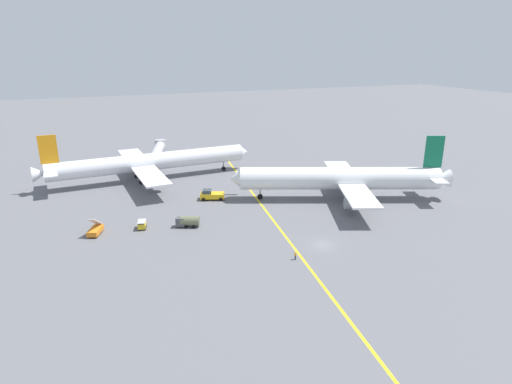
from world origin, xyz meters
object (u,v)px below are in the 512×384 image
airliner_being_pushed (341,179)px  pushback_tug (212,195)px  gse_baggage_cart_trailing (142,225)px  ground_crew_ramp_agent_by_cones (295,255)px  gse_fuel_bowser_stubby (188,221)px  airliner_at_gate_left (149,162)px  jet_bridge (158,150)px  gse_stair_truck_yellow (95,229)px

airliner_being_pushed → pushback_tug: airliner_being_pushed is taller
pushback_tug → gse_baggage_cart_trailing: (-18.81, -12.11, -0.34)m
ground_crew_ramp_agent_by_cones → gse_fuel_bowser_stubby: bearing=122.7°
airliner_being_pushed → gse_fuel_bowser_stubby: size_ratio=9.88×
airliner_at_gate_left → ground_crew_ramp_agent_by_cones: airliner_at_gate_left is taller
gse_baggage_cart_trailing → jet_bridge: bearing=76.1°
jet_bridge → airliner_being_pushed: bearing=-58.3°
airliner_at_gate_left → gse_fuel_bowser_stubby: (1.53, -37.84, -3.80)m
gse_baggage_cart_trailing → ground_crew_ramp_agent_by_cones: (23.08, -24.61, -0.05)m
pushback_tug → gse_fuel_bowser_stubby: (-9.79, -14.82, 0.13)m
pushback_tug → ground_crew_ramp_agent_by_cones: 36.96m
ground_crew_ramp_agent_by_cones → airliner_being_pushed: bearing=44.3°
airliner_at_gate_left → gse_fuel_bowser_stubby: 38.06m
gse_baggage_cart_trailing → jet_bridge: size_ratio=0.15×
gse_stair_truck_yellow → jet_bridge: 59.85m
gse_fuel_bowser_stubby → ground_crew_ramp_agent_by_cones: gse_fuel_bowser_stubby is taller
airliner_at_gate_left → ground_crew_ramp_agent_by_cones: size_ratio=38.59×
gse_fuel_bowser_stubby → ground_crew_ramp_agent_by_cones: (14.05, -21.89, -0.52)m
gse_stair_truck_yellow → airliner_at_gate_left: bearing=64.3°
pushback_tug → ground_crew_ramp_agent_by_cones: pushback_tug is taller
gse_baggage_cart_trailing → jet_bridge: jet_bridge is taller
gse_baggage_cart_trailing → gse_stair_truck_yellow: bearing=175.5°
pushback_tug → gse_fuel_bowser_stubby: size_ratio=1.72×
gse_stair_truck_yellow → gse_fuel_bowser_stubby: (18.11, -3.44, 0.31)m
airliner_being_pushed → jet_bridge: (-34.53, 55.84, -1.41)m
airliner_at_gate_left → gse_baggage_cart_trailing: size_ratio=19.93×
airliner_being_pushed → gse_stair_truck_yellow: bearing=179.4°
gse_fuel_bowser_stubby → jet_bridge: bearing=85.3°
gse_baggage_cart_trailing → gse_fuel_bowser_stubby: size_ratio=0.58×
ground_crew_ramp_agent_by_cones → airliner_at_gate_left: bearing=104.6°
airliner_being_pushed → gse_baggage_cart_trailing: 48.61m
pushback_tug → jet_bridge: jet_bridge is taller
airliner_at_gate_left → airliner_being_pushed: bearing=-40.6°
gse_stair_truck_yellow → gse_fuel_bowser_stubby: gse_stair_truck_yellow is taller
jet_bridge → airliner_at_gate_left: bearing=-107.1°
gse_stair_truck_yellow → airliner_being_pushed: bearing=-0.6°
ground_crew_ramp_agent_by_cones → jet_bridge: 81.10m
gse_baggage_cart_trailing → ground_crew_ramp_agent_by_cones: 33.74m
jet_bridge → gse_fuel_bowser_stubby: bearing=-94.7°
airliner_being_pushed → ground_crew_ramp_agent_by_cones: (-25.33, -24.69, -4.49)m
pushback_tug → ground_crew_ramp_agent_by_cones: bearing=-83.4°
airliner_at_gate_left → jet_bridge: bearing=72.9°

